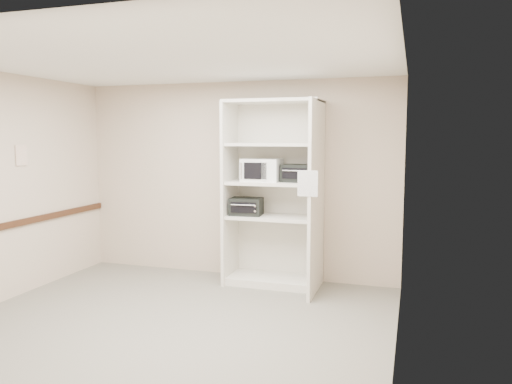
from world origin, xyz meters
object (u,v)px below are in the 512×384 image
(shelving_unit, at_px, (277,200))
(toaster_oven_upper, at_px, (298,173))
(microwave, at_px, (262,170))
(toaster_oven_lower, at_px, (246,206))

(shelving_unit, relative_size, toaster_oven_upper, 6.18)
(microwave, bearing_deg, shelving_unit, 3.90)
(microwave, relative_size, toaster_oven_lower, 1.20)
(microwave, bearing_deg, toaster_oven_upper, 4.80)
(shelving_unit, bearing_deg, toaster_oven_upper, 5.66)
(microwave, xyz_separation_m, toaster_oven_upper, (0.48, 0.04, -0.03))
(shelving_unit, xyz_separation_m, toaster_oven_upper, (0.28, 0.03, 0.35))
(shelving_unit, height_order, toaster_oven_upper, shelving_unit)
(shelving_unit, bearing_deg, microwave, -175.88)
(toaster_oven_upper, bearing_deg, shelving_unit, -168.30)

